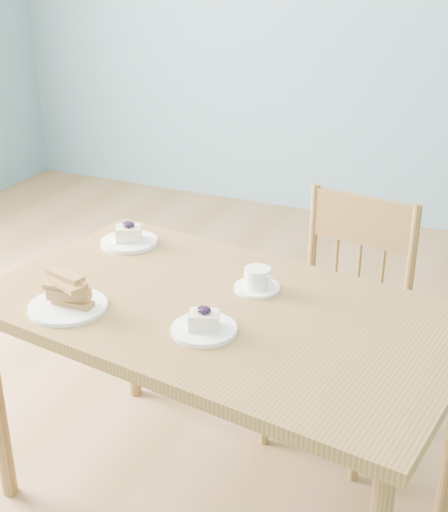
# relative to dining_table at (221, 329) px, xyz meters

# --- Properties ---
(room) EXTENTS (5.01, 5.01, 2.71)m
(room) POSITION_rel_dining_table_xyz_m (-0.15, 0.11, 0.72)
(room) COLOR #906543
(room) RESTS_ON ground
(dining_table) EXTENTS (1.40, 0.92, 0.70)m
(dining_table) POSITION_rel_dining_table_xyz_m (0.00, 0.00, 0.00)
(dining_table) COLOR olive
(dining_table) RESTS_ON ground
(dining_chair) EXTENTS (0.44, 0.43, 0.86)m
(dining_chair) POSITION_rel_dining_table_xyz_m (0.21, 0.50, -0.19)
(dining_chair) COLOR olive
(dining_chair) RESTS_ON ground
(cheesecake_plate_near) EXTENTS (0.17, 0.17, 0.07)m
(cheesecake_plate_near) POSITION_rel_dining_table_xyz_m (0.02, -0.14, 0.09)
(cheesecake_plate_near) COLOR white
(cheesecake_plate_near) RESTS_ON dining_table
(cheesecake_plate_far) EXTENTS (0.18, 0.18, 0.08)m
(cheesecake_plate_far) POSITION_rel_dining_table_xyz_m (-0.45, 0.27, 0.09)
(cheesecake_plate_far) COLOR white
(cheesecake_plate_far) RESTS_ON dining_table
(coffee_cup) EXTENTS (0.13, 0.13, 0.07)m
(coffee_cup) POSITION_rel_dining_table_xyz_m (0.05, 0.14, 0.10)
(coffee_cup) COLOR white
(coffee_cup) RESTS_ON dining_table
(biscotti_plate) EXTENTS (0.21, 0.21, 0.10)m
(biscotti_plate) POSITION_rel_dining_table_xyz_m (-0.37, -0.18, 0.10)
(biscotti_plate) COLOR white
(biscotti_plate) RESTS_ON dining_table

